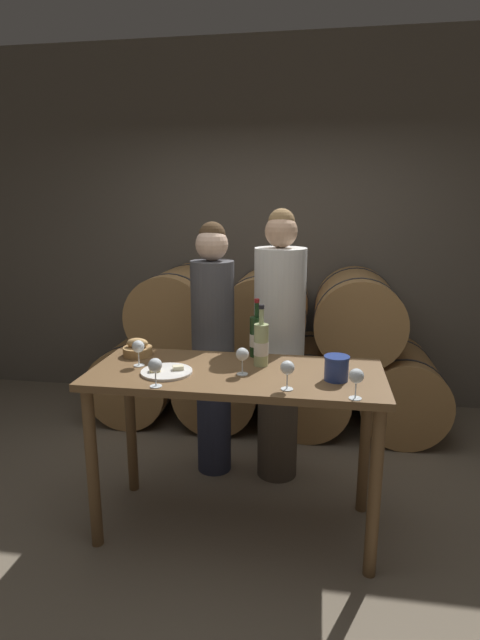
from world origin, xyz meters
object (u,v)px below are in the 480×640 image
object	(u,v)px
person_right	(279,345)
cheese_plate	(167,372)
wine_glass_far_right	(356,377)
tasting_table	(236,396)
person_left	(213,345)
wine_bottle_red	(257,336)
wine_glass_right	(287,369)
wine_glass_far_left	(138,347)
bread_basket	(138,349)
wine_glass_center	(242,355)
wine_glass_left	(155,366)
wine_bottle_white	(261,345)
blue_crock	(337,367)

from	to	relation	value
person_right	cheese_plate	size ratio (longest dim) A/B	6.58
wine_glass_far_right	person_right	bearing A→B (deg)	115.16
wine_glass_far_right	cheese_plate	bearing A→B (deg)	168.15
tasting_table	person_right	world-z (taller)	person_right
person_left	wine_bottle_red	distance (m)	0.50
wine_bottle_red	wine_glass_right	distance (m)	0.55
person_left	wine_glass_right	world-z (taller)	person_left
tasting_table	wine_glass_far_left	distance (m)	0.60
wine_bottle_red	bread_basket	bearing A→B (deg)	-171.67
cheese_plate	bread_basket	bearing A→B (deg)	133.84
wine_glass_center	wine_glass_left	bearing A→B (deg)	-148.23
tasting_table	wine_bottle_white	xyz separation A→B (m)	(0.12, 0.12, 0.26)
tasting_table	wine_bottle_red	world-z (taller)	wine_bottle_red
person_right	wine_glass_left	distance (m)	1.06
wine_bottle_red	bread_basket	world-z (taller)	wine_bottle_red
person_right	wine_glass_center	bearing A→B (deg)	-101.82
wine_glass_far_left	wine_glass_right	size ratio (longest dim) A/B	1.00
bread_basket	wine_glass_far_left	xyz separation A→B (m)	(0.07, -0.18, 0.07)
cheese_plate	wine_glass_far_left	xyz separation A→B (m)	(-0.19, 0.09, 0.10)
wine_bottle_red	wine_glass_center	xyz separation A→B (m)	(-0.03, -0.33, -0.01)
tasting_table	person_left	world-z (taller)	person_left
wine_bottle_white	wine_glass_left	distance (m)	0.62
wine_bottle_red	wine_glass_center	distance (m)	0.33
bread_basket	wine_glass_center	bearing A→B (deg)	-19.06
wine_bottle_white	wine_glass_far_left	bearing A→B (deg)	-170.19
person_left	wine_glass_far_right	distance (m)	1.27
wine_glass_right	person_right	bearing A→B (deg)	97.30
bread_basket	cheese_plate	bearing A→B (deg)	-46.16
person_right	blue_crock	distance (m)	0.76
wine_bottle_white	wine_glass_far_left	distance (m)	0.68
person_right	person_left	bearing A→B (deg)	179.97
tasting_table	blue_crock	bearing A→B (deg)	-6.18
wine_bottle_white	blue_crock	world-z (taller)	wine_bottle_white
cheese_plate	wine_glass_far_left	world-z (taller)	wine_glass_far_left
person_right	cheese_plate	world-z (taller)	person_right
bread_basket	cheese_plate	xyz separation A→B (m)	(0.26, -0.27, -0.03)
tasting_table	wine_glass_far_right	world-z (taller)	wine_glass_far_right
wine_glass_left	wine_bottle_white	bearing A→B (deg)	40.82
blue_crock	cheese_plate	bearing A→B (deg)	-177.69
tasting_table	wine_glass_left	distance (m)	0.52
wine_glass_far_left	wine_glass_center	xyz separation A→B (m)	(0.59, -0.05, 0.00)
blue_crock	wine_glass_far_left	bearing A→B (deg)	176.96
tasting_table	wine_bottle_white	bearing A→B (deg)	43.56
bread_basket	cheese_plate	size ratio (longest dim) A/B	0.63
blue_crock	wine_glass_right	xyz separation A→B (m)	(-0.24, -0.17, 0.04)
person_left	wine_glass_center	xyz separation A→B (m)	(0.30, -0.66, 0.15)
wine_bottle_red	blue_crock	xyz separation A→B (m)	(0.45, -0.34, -0.05)
blue_crock	wine_glass_far_right	xyz separation A→B (m)	(0.08, -0.24, 0.04)
person_right	wine_glass_right	world-z (taller)	person_right
cheese_plate	wine_glass_center	distance (m)	0.41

